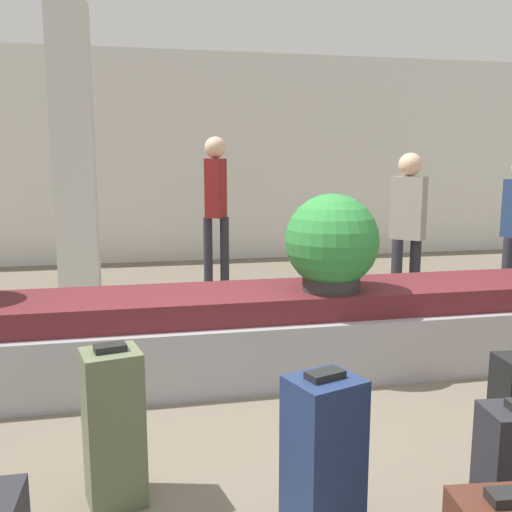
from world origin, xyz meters
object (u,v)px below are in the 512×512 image
(traveler_2, at_px, (216,197))
(suitcase_3, at_px, (114,427))
(suitcase_7, at_px, (323,460))
(potted_plant_1, at_px, (332,244))
(pillar, at_px, (74,157))
(traveler_0, at_px, (408,220))

(traveler_2, bearing_deg, suitcase_3, 12.69)
(suitcase_7, distance_m, potted_plant_1, 2.00)
(pillar, bearing_deg, suitcase_7, -73.06)
(suitcase_3, relative_size, potted_plant_1, 1.08)
(suitcase_7, height_order, traveler_2, traveler_2)
(pillar, bearing_deg, traveler_0, -21.55)
(pillar, distance_m, potted_plant_1, 3.42)
(potted_plant_1, height_order, traveler_2, traveler_2)
(traveler_2, bearing_deg, traveler_0, 73.30)
(pillar, xyz_separation_m, traveler_0, (3.29, -1.30, -0.63))
(suitcase_7, height_order, traveler_0, traveler_0)
(traveler_0, bearing_deg, traveler_2, 2.14)
(potted_plant_1, bearing_deg, suitcase_7, -109.89)
(pillar, relative_size, traveler_0, 1.95)
(suitcase_3, height_order, traveler_0, traveler_0)
(suitcase_3, distance_m, traveler_2, 4.53)
(potted_plant_1, height_order, traveler_0, traveler_0)
(potted_plant_1, xyz_separation_m, traveler_2, (-0.43, 2.99, 0.15))
(pillar, relative_size, traveler_2, 1.73)
(traveler_0, height_order, traveler_2, traveler_2)
(pillar, xyz_separation_m, potted_plant_1, (2.01, -2.69, -0.63))
(suitcase_7, xyz_separation_m, traveler_2, (0.22, 4.78, 0.77))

